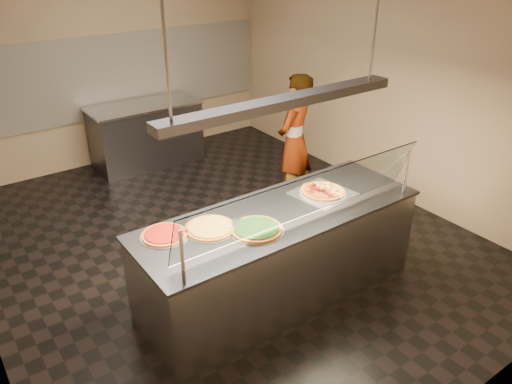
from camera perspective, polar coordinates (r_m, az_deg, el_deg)
ground at (r=5.86m, az=-3.80°, el=-5.42°), size 5.00×6.00×0.02m
wall_back at (r=7.85m, az=-16.32°, el=14.06°), size 5.00×0.02×3.00m
wall_front at (r=3.27m, az=24.80°, el=-5.75°), size 5.00×0.02×3.00m
wall_right at (r=6.80m, az=14.42°, el=12.38°), size 0.02×6.00×3.00m
tile_band at (r=7.87m, az=-16.04°, el=12.62°), size 4.90×0.02×1.20m
serving_counter at (r=4.74m, az=2.68°, el=-7.20°), size 2.72×0.94×0.93m
sneeze_guard at (r=4.13m, az=5.84°, el=-0.64°), size 2.48×0.18×0.54m
perforated_tray at (r=4.86m, az=7.59°, el=-0.08°), size 0.57×0.57×0.01m
half_pizza_pepperoni at (r=4.78m, az=6.72°, el=-0.10°), size 0.27×0.44×0.05m
half_pizza_sausage at (r=4.91m, az=8.47°, el=0.45°), size 0.27×0.44×0.04m
pizza_spinach at (r=4.21m, az=0.05°, el=-4.24°), size 0.47×0.47×0.03m
pizza_cheese at (r=4.26m, az=-5.29°, el=-4.05°), size 0.46×0.46×0.03m
pizza_tomato at (r=4.21m, az=-10.44°, el=-4.81°), size 0.40×0.40×0.03m
pizza_spatula at (r=4.25m, az=-2.98°, el=-3.76°), size 0.29×0.17×0.02m
prep_table at (r=7.81m, az=-12.40°, el=6.50°), size 1.62×0.74×0.93m
worker at (r=6.29m, az=4.41°, el=5.78°), size 0.74×0.64×1.71m
heat_lamp_housing at (r=4.09m, az=3.13°, el=10.21°), size 2.30×0.18×0.08m
lamp_rod_left at (r=3.44m, az=-10.32°, el=15.92°), size 0.02×0.02×1.01m
lamp_rod_right at (r=4.65m, az=13.53°, el=18.49°), size 0.02×0.02×1.01m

